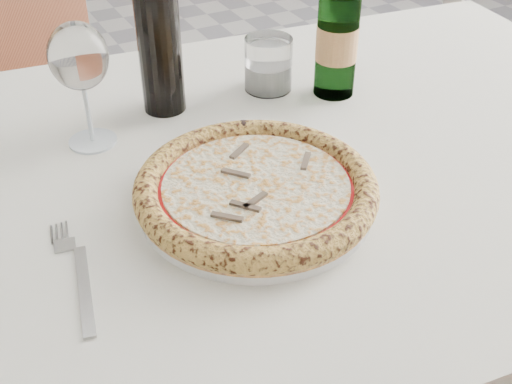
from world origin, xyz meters
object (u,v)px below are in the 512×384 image
dining_table (225,214)px  tumbler (268,68)px  wine_glass (79,59)px  wine_bottle (159,40)px  pizza (256,188)px  beer_bottle (338,33)px  chair_far (42,105)px  plate (256,199)px

dining_table → tumbler: size_ratio=17.59×
wine_glass → tumbler: bearing=5.7°
tumbler → wine_bottle: bearing=174.7°
wine_glass → wine_bottle: wine_bottle is taller
pizza → beer_bottle: (0.27, 0.22, 0.08)m
chair_far → beer_bottle: beer_bottle is taller
chair_far → pizza: 0.89m
chair_far → wine_bottle: wine_bottle is taller
chair_far → tumbler: chair_far is taller
chair_far → wine_bottle: size_ratio=3.35×
pizza → wine_bottle: (-0.01, 0.30, 0.09)m
wine_bottle → beer_bottle: bearing=-16.7°
plate → beer_bottle: (0.27, 0.22, 0.10)m
chair_far → tumbler: (0.30, -0.56, 0.26)m
dining_table → beer_bottle: (0.27, 0.12, 0.19)m
dining_table → plate: plate is taller
plate → wine_glass: 0.32m
chair_far → tumbler: bearing=-61.6°
dining_table → beer_bottle: size_ratio=6.01×
dining_table → beer_bottle: bearing=24.1°
dining_table → wine_bottle: (-0.01, 0.20, 0.20)m
plate → beer_bottle: beer_bottle is taller
wine_bottle → plate: bearing=-88.4°
dining_table → wine_bottle: 0.29m
wine_glass → wine_bottle: (0.14, 0.05, -0.02)m
beer_bottle → wine_glass: bearing=175.3°
beer_bottle → plate: bearing=-140.6°
tumbler → plate: bearing=-121.6°
plate → wine_bottle: size_ratio=1.09×
plate → pizza: bearing=-120.0°
pizza → beer_bottle: bearing=39.4°
chair_far → beer_bottle: 0.81m
dining_table → tumbler: tumbler is taller
dining_table → wine_glass: bearing=133.4°
plate → pizza: size_ratio=0.96×
tumbler → wine_bottle: size_ratio=0.33×
dining_table → pizza: pizza is taller
plate → wine_glass: wine_glass is taller
plate → beer_bottle: 0.36m
chair_far → wine_bottle: bearing=-77.6°
tumbler → pizza: bearing=-121.6°
wine_glass → beer_bottle: (0.41, -0.03, -0.03)m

